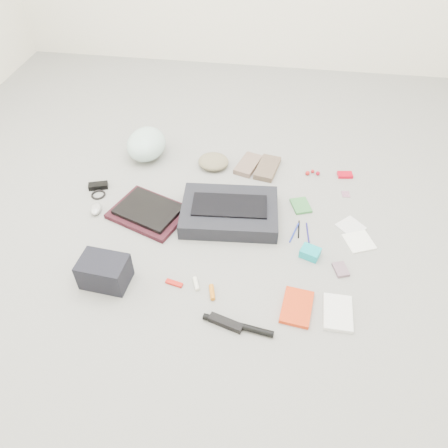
# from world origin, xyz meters

# --- Properties ---
(ground_plane) EXTENTS (4.00, 4.00, 0.00)m
(ground_plane) POSITION_xyz_m (0.00, 0.00, 0.00)
(ground_plane) COLOR gray
(messenger_bag) EXTENTS (0.54, 0.40, 0.09)m
(messenger_bag) POSITION_xyz_m (0.01, 0.10, 0.04)
(messenger_bag) COLOR black
(messenger_bag) RESTS_ON ground_plane
(bag_flap) EXTENTS (0.41, 0.21, 0.01)m
(bag_flap) POSITION_xyz_m (0.01, 0.10, 0.09)
(bag_flap) COLOR black
(bag_flap) RESTS_ON messenger_bag
(laptop_sleeve) EXTENTS (0.47, 0.41, 0.03)m
(laptop_sleeve) POSITION_xyz_m (-0.42, 0.06, 0.01)
(laptop_sleeve) COLOR #371119
(laptop_sleeve) RESTS_ON ground_plane
(laptop) EXTENTS (0.39, 0.34, 0.02)m
(laptop) POSITION_xyz_m (-0.42, 0.06, 0.04)
(laptop) COLOR black
(laptop) RESTS_ON laptop_sleeve
(bike_helmet) EXTENTS (0.24, 0.30, 0.18)m
(bike_helmet) POSITION_xyz_m (-0.58, 0.59, 0.09)
(bike_helmet) COLOR silver
(bike_helmet) RESTS_ON ground_plane
(beanie) EXTENTS (0.22, 0.21, 0.07)m
(beanie) POSITION_xyz_m (-0.15, 0.55, 0.03)
(beanie) COLOR #857A5A
(beanie) RESTS_ON ground_plane
(mitten_left) EXTENTS (0.17, 0.24, 0.03)m
(mitten_left) POSITION_xyz_m (0.07, 0.57, 0.02)
(mitten_left) COLOR #806556
(mitten_left) RESTS_ON ground_plane
(mitten_right) EXTENTS (0.16, 0.25, 0.03)m
(mitten_right) POSITION_xyz_m (0.19, 0.56, 0.02)
(mitten_right) COLOR brown
(mitten_right) RESTS_ON ground_plane
(power_brick) EXTENTS (0.12, 0.08, 0.03)m
(power_brick) POSITION_xyz_m (-0.78, 0.24, 0.02)
(power_brick) COLOR black
(power_brick) RESTS_ON ground_plane
(cable_coil) EXTENTS (0.08, 0.08, 0.01)m
(cable_coil) POSITION_xyz_m (-0.76, 0.18, 0.01)
(cable_coil) COLOR black
(cable_coil) RESTS_ON ground_plane
(mouse) EXTENTS (0.08, 0.11, 0.04)m
(mouse) POSITION_xyz_m (-0.72, 0.05, 0.02)
(mouse) COLOR #A7A7A7
(mouse) RESTS_ON ground_plane
(camera_bag) EXTENTS (0.23, 0.17, 0.14)m
(camera_bag) POSITION_xyz_m (-0.50, -0.41, 0.07)
(camera_bag) COLOR black
(camera_bag) RESTS_ON ground_plane
(multitool) EXTENTS (0.09, 0.04, 0.01)m
(multitool) POSITION_xyz_m (-0.18, -0.38, 0.01)
(multitool) COLOR red
(multitool) RESTS_ON ground_plane
(toiletry_tube_white) EXTENTS (0.05, 0.08, 0.02)m
(toiletry_tube_white) POSITION_xyz_m (-0.08, -0.37, 0.01)
(toiletry_tube_white) COLOR silver
(toiletry_tube_white) RESTS_ON ground_plane
(toiletry_tube_orange) EXTENTS (0.04, 0.08, 0.02)m
(toiletry_tube_orange) POSITION_xyz_m (0.01, -0.41, 0.01)
(toiletry_tube_orange) COLOR orange
(toiletry_tube_orange) RESTS_ON ground_plane
(u_lock) EXTENTS (0.16, 0.08, 0.03)m
(u_lock) POSITION_xyz_m (0.09, -0.57, 0.02)
(u_lock) COLOR black
(u_lock) RESTS_ON ground_plane
(bike_pump) EXTENTS (0.31, 0.08, 0.03)m
(bike_pump) POSITION_xyz_m (0.15, -0.57, 0.01)
(bike_pump) COLOR black
(bike_pump) RESTS_ON ground_plane
(book_red) EXTENTS (0.15, 0.21, 0.02)m
(book_red) POSITION_xyz_m (0.39, -0.44, 0.01)
(book_red) COLOR #F13C12
(book_red) RESTS_ON ground_plane
(book_white) EXTENTS (0.13, 0.19, 0.02)m
(book_white) POSITION_xyz_m (0.57, -0.44, 0.01)
(book_white) COLOR white
(book_white) RESTS_ON ground_plane
(notepad) EXTENTS (0.13, 0.15, 0.01)m
(notepad) POSITION_xyz_m (0.40, 0.25, 0.01)
(notepad) COLOR #367A3B
(notepad) RESTS_ON ground_plane
(pen_blue) EXTENTS (0.05, 0.15, 0.01)m
(pen_blue) POSITION_xyz_m (0.37, 0.04, 0.00)
(pen_blue) COLOR #1A2B99
(pen_blue) RESTS_ON ground_plane
(pen_black) EXTENTS (0.01, 0.13, 0.01)m
(pen_black) POSITION_xyz_m (0.39, 0.07, 0.00)
(pen_black) COLOR black
(pen_black) RESTS_ON ground_plane
(pen_navy) EXTENTS (0.02, 0.14, 0.01)m
(pen_navy) POSITION_xyz_m (0.44, 0.05, 0.00)
(pen_navy) COLOR navy
(pen_navy) RESTS_ON ground_plane
(accordion_wallet) EXTENTS (0.11, 0.10, 0.05)m
(accordion_wallet) POSITION_xyz_m (0.45, -0.11, 0.02)
(accordion_wallet) COLOR #10B1BC
(accordion_wallet) RESTS_ON ground_plane
(card_deck) EXTENTS (0.09, 0.10, 0.02)m
(card_deck) POSITION_xyz_m (0.60, -0.19, 0.01)
(card_deck) COLOR gray
(card_deck) RESTS_ON ground_plane
(napkin_top) EXTENTS (0.17, 0.17, 0.01)m
(napkin_top) POSITION_xyz_m (0.66, 0.13, 0.00)
(napkin_top) COLOR silver
(napkin_top) RESTS_ON ground_plane
(napkin_bottom) EXTENTS (0.18, 0.18, 0.01)m
(napkin_bottom) POSITION_xyz_m (0.70, 0.02, 0.00)
(napkin_bottom) COLOR white
(napkin_bottom) RESTS_ON ground_plane
(lollipop_a) EXTENTS (0.03, 0.03, 0.03)m
(lollipop_a) POSITION_xyz_m (0.43, 0.55, 0.01)
(lollipop_a) COLOR #AC1716
(lollipop_a) RESTS_ON ground_plane
(lollipop_b) EXTENTS (0.03, 0.03, 0.02)m
(lollipop_b) POSITION_xyz_m (0.46, 0.57, 0.01)
(lollipop_b) COLOR #AD191E
(lollipop_b) RESTS_ON ground_plane
(lollipop_c) EXTENTS (0.03, 0.03, 0.03)m
(lollipop_c) POSITION_xyz_m (0.49, 0.55, 0.01)
(lollipop_c) COLOR maroon
(lollipop_c) RESTS_ON ground_plane
(altoids_tin) EXTENTS (0.09, 0.07, 0.02)m
(altoids_tin) POSITION_xyz_m (0.65, 0.57, 0.01)
(altoids_tin) COLOR red
(altoids_tin) RESTS_ON ground_plane
(stamp_sheet) EXTENTS (0.05, 0.06, 0.00)m
(stamp_sheet) POSITION_xyz_m (0.65, 0.39, 0.00)
(stamp_sheet) COLOR #A46885
(stamp_sheet) RESTS_ON ground_plane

